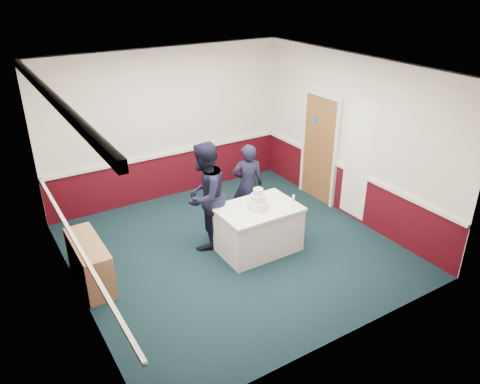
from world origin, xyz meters
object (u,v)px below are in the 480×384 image
cake_table (257,228)px  person_woman (248,184)px  wedding_cake (258,201)px  person_man (205,196)px  cake_knife (263,213)px  sideboard (90,263)px  champagne_flute (293,199)px

cake_table → person_woman: 1.02m
cake_table → wedding_cake: wedding_cake is taller
cake_table → wedding_cake: 0.50m
person_man → cake_knife: bearing=94.2°
person_man → person_woman: (1.03, 0.30, -0.16)m
cake_table → cake_knife: size_ratio=6.00×
sideboard → cake_table: 2.68m
cake_table → cake_knife: bearing=-98.5°
wedding_cake → cake_knife: wedding_cake is taller
sideboard → cake_knife: (2.59, -0.73, 0.44)m
sideboard → person_man: person_man is taller
sideboard → wedding_cake: 2.73m
sideboard → cake_knife: 2.73m
wedding_cake → person_man: bearing=138.6°
wedding_cake → person_man: size_ratio=0.20×
sideboard → wedding_cake: (2.62, -0.53, 0.55)m
sideboard → champagne_flute: 3.28m
cake_table → person_man: bearing=138.6°
sideboard → person_woman: (3.00, 0.35, 0.41)m
person_man → sideboard: bearing=-33.2°
cake_knife → champagne_flute: bearing=-1.4°
sideboard → person_woman: size_ratio=0.79×
champagne_flute → person_woman: person_woman is taller
sideboard → wedding_cake: bearing=-11.5°
cake_table → champagne_flute: 0.78m
sideboard → person_woman: 3.04m
cake_table → cake_knife: cake_knife is taller
wedding_cake → person_woman: size_ratio=0.24×
cake_table → person_man: person_man is taller
champagne_flute → cake_table: bearing=150.8°
person_man → person_woman: 1.09m
wedding_cake → person_man: person_man is taller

